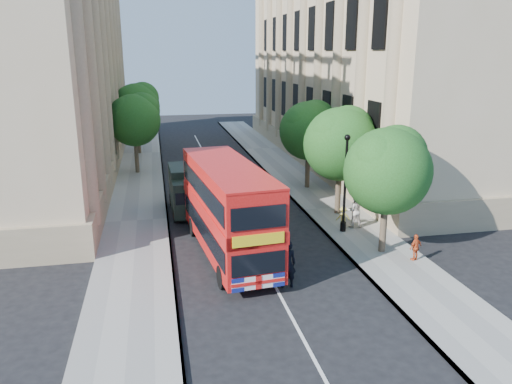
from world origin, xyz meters
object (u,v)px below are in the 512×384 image
lamp_post (345,187)px  police_constable (287,264)px  box_van (187,191)px  double_decker_bus (228,207)px  woman_pedestrian (354,210)px

lamp_post → police_constable: size_ratio=2.56×
lamp_post → police_constable: 7.29m
lamp_post → box_van: 9.44m
lamp_post → double_decker_bus: size_ratio=0.54×
double_decker_bus → woman_pedestrian: size_ratio=5.01×
double_decker_bus → box_van: 7.15m
double_decker_bus → box_van: bearing=95.5°
lamp_post → police_constable: (-4.55, -5.50, -1.50)m
lamp_post → double_decker_bus: bearing=-164.7°
lamp_post → double_decker_bus: 6.62m
box_van → police_constable: bearing=-74.5°
lamp_post → woman_pedestrian: (0.78, 0.47, -1.45)m
double_decker_bus → police_constable: size_ratio=4.69×
box_van → double_decker_bus: bearing=-80.0°
box_van → woman_pedestrian: size_ratio=2.51×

